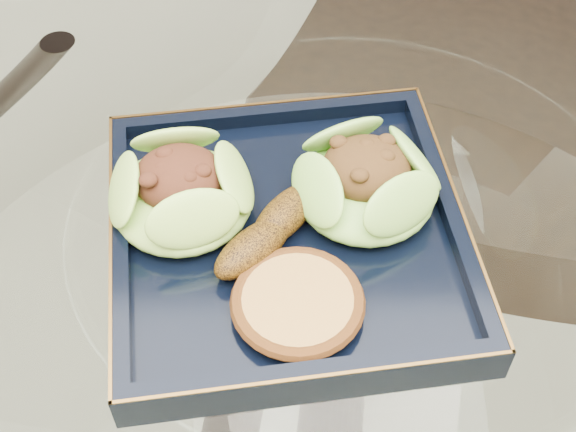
{
  "coord_description": "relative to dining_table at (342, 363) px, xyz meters",
  "views": [
    {
      "loc": [
        -0.06,
        -0.38,
        1.27
      ],
      "look_at": [
        -0.05,
        0.01,
        0.8
      ],
      "focal_mm": 50.0,
      "sensor_mm": 36.0,
      "label": 1
    }
  ],
  "objects": [
    {
      "name": "dining_table",
      "position": [
        0.0,
        0.0,
        0.0
      ],
      "size": [
        1.13,
        1.13,
        0.77
      ],
      "color": "white",
      "rests_on": "ground"
    },
    {
      "name": "dining_chair",
      "position": [
        0.23,
        0.46,
        -0.06
      ],
      "size": [
        0.52,
        0.52,
        0.96
      ],
      "rotation": [
        0.0,
        0.0,
        -0.3
      ],
      "color": "black",
      "rests_on": "ground"
    },
    {
      "name": "navy_plate",
      "position": [
        -0.05,
        0.01,
        0.17
      ],
      "size": [
        0.3,
        0.3,
        0.02
      ],
      "primitive_type": "cube",
      "rotation": [
        0.0,
        0.0,
        0.13
      ],
      "color": "black",
      "rests_on": "dining_table"
    },
    {
      "name": "lettuce_wrap_left",
      "position": [
        -0.13,
        0.03,
        0.2
      ],
      "size": [
        0.13,
        0.13,
        0.04
      ],
      "primitive_type": "ellipsoid",
      "rotation": [
        0.0,
        0.0,
        -0.21
      ],
      "color": "#75AE32",
      "rests_on": "navy_plate"
    },
    {
      "name": "lettuce_wrap_right",
      "position": [
        0.01,
        0.04,
        0.2
      ],
      "size": [
        0.12,
        0.12,
        0.04
      ],
      "primitive_type": "ellipsoid",
      "rotation": [
        0.0,
        0.0,
        0.05
      ],
      "color": "#6DAE32",
      "rests_on": "navy_plate"
    },
    {
      "name": "roasted_plantain",
      "position": [
        -0.05,
        0.02,
        0.2
      ],
      "size": [
        0.11,
        0.13,
        0.03
      ],
      "primitive_type": "ellipsoid",
      "rotation": [
        0.0,
        0.0,
        0.92
      ],
      "color": "#563509",
      "rests_on": "navy_plate"
    },
    {
      "name": "crumb_patty",
      "position": [
        -0.05,
        -0.06,
        0.19
      ],
      "size": [
        0.1,
        0.1,
        0.02
      ],
      "primitive_type": "cylinder",
      "rotation": [
        0.0,
        0.0,
        0.28
      ],
      "color": "#BE923F",
      "rests_on": "navy_plate"
    }
  ]
}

